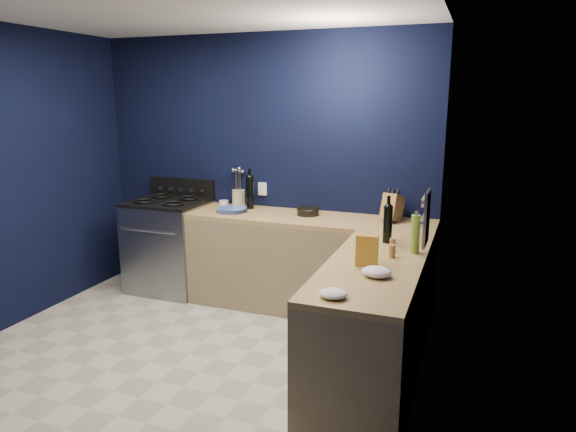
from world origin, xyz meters
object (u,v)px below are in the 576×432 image
at_px(gas_range, 169,247).
at_px(plate_stack, 232,210).
at_px(utensil_crock, 239,198).
at_px(knife_block, 392,208).
at_px(crouton_bag, 367,251).

relative_size(gas_range, plate_stack, 3.15).
bearing_deg(plate_stack, utensil_crock, 102.68).
bearing_deg(knife_block, utensil_crock, -170.67).
relative_size(utensil_crock, knife_block, 0.68).
bearing_deg(utensil_crock, plate_stack, -77.32).
bearing_deg(crouton_bag, utensil_crock, 135.10).
relative_size(plate_stack, crouton_bag, 1.39).
height_order(plate_stack, utensil_crock, utensil_crock).
relative_size(gas_range, crouton_bag, 4.38).
height_order(plate_stack, crouton_bag, crouton_bag).
bearing_deg(utensil_crock, gas_range, -158.39).
xyz_separation_m(knife_block, crouton_bag, (0.05, -1.34, -0.01)).
bearing_deg(crouton_bag, gas_range, 149.59).
distance_m(utensil_crock, knife_block, 1.60).
xyz_separation_m(plate_stack, crouton_bag, (1.58, -1.19, 0.09)).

